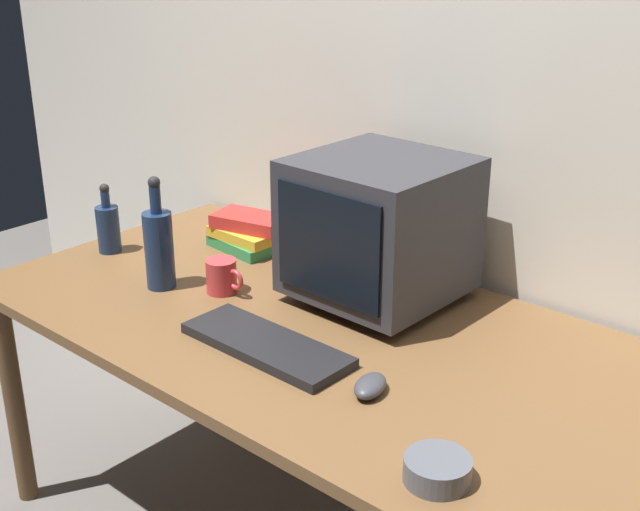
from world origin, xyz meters
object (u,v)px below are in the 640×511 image
Objects in this scene: crt_monitor at (379,228)px; keyboard at (266,345)px; computer_mouse at (370,386)px; mug at (222,276)px; bottle_short at (108,227)px; bottle_tall at (159,246)px; book_stack at (249,232)px; cd_spindle at (438,470)px.

crt_monitor is 0.94× the size of keyboard.
mug reaches higher than computer_mouse.
bottle_short reaches higher than keyboard.
bottle_short reaches higher than computer_mouse.
bottle_tall is at bearing 159.05° from computer_mouse.
book_stack is at bearing 176.30° from crt_monitor.
mug reaches higher than cd_spindle.
computer_mouse is 0.42× the size of book_stack.
keyboard is at bearing -9.43° from bottle_short.
bottle_tall is 0.35m from book_stack.
cd_spindle is at bearing -11.52° from bottle_short.
keyboard is 0.78m from bottle_short.
cd_spindle reaches higher than computer_mouse.
mug is at bearing 28.73° from bottle_tall.
bottle_short is (-1.06, 0.12, 0.06)m from computer_mouse.
bottle_tall is at bearing -151.27° from mug.
mug is 0.91m from cd_spindle.
crt_monitor reaches higher than keyboard.
keyboard is at bearing -8.33° from bottle_tall.
bottle_tall is at bearing -146.62° from crt_monitor.
cd_spindle is at bearing -13.73° from keyboard.
keyboard is at bearing 165.66° from cd_spindle.
book_stack is (-0.02, 0.35, -0.06)m from bottle_tall.
bottle_short reaches higher than mug.
computer_mouse is 0.62m from mug.
computer_mouse reaches higher than keyboard.
crt_monitor is 0.58m from bottle_tall.
bottle_short is 1.72× the size of mug.
keyboard is 0.29m from computer_mouse.
book_stack is at bearing 139.87° from keyboard.
mug is (-0.33, -0.23, -0.15)m from crt_monitor.
bottle_short is 0.87× the size of book_stack.
mug is (0.17, -0.27, -0.00)m from book_stack.
cd_spindle is (0.86, -0.29, -0.02)m from mug.
crt_monitor is 3.28× the size of mug.
bottle_short is 1.35m from cd_spindle.
crt_monitor is 0.49m from computer_mouse.
cd_spindle is at bearing -28.20° from book_stack.
bottle_short is at bearing 168.48° from cd_spindle.
computer_mouse is at bearing -54.11° from crt_monitor.
keyboard is 0.64m from book_stack.
crt_monitor is at bearing 35.34° from mug.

